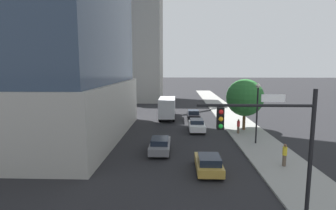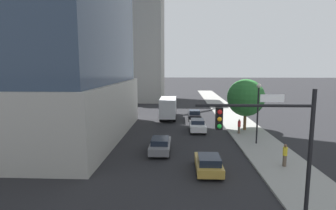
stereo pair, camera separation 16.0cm
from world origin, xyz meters
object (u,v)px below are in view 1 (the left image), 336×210
car_black (193,115)px  car_gold (209,163)px  traffic_light_pole (273,135)px  street_tree (245,98)px  car_white (197,125)px  pedestrian_red_shirt (238,126)px  car_gray (160,145)px  box_truck (167,107)px  street_lamp (257,105)px  pedestrian_yellow_shirt (285,155)px  construction_building (130,29)px

car_black → car_gold: car_black is taller
traffic_light_pole → street_tree: 20.35m
car_white → pedestrian_red_shirt: size_ratio=2.61×
car_black → pedestrian_red_shirt: 9.85m
car_gray → box_truck: size_ratio=0.55×
street_lamp → car_black: (-5.58, 12.70, -3.37)m
car_white → street_lamp: bearing=-44.9°
car_black → pedestrian_yellow_shirt: 19.91m
car_gray → pedestrian_yellow_shirt: bearing=-18.8°
car_black → car_white: car_black is taller
construction_building → pedestrian_red_shirt: 40.03m
car_black → pedestrian_red_shirt: pedestrian_red_shirt is taller
car_gray → box_truck: bearing=90.0°
street_tree → box_truck: (-9.75, 7.61, -2.31)m
construction_building → street_lamp: construction_building is taller
car_gold → pedestrian_yellow_shirt: size_ratio=2.29×
car_gold → pedestrian_red_shirt: pedestrian_red_shirt is taller
traffic_light_pole → car_gold: size_ratio=1.64×
construction_building → box_truck: bearing=-67.4°
car_white → pedestrian_yellow_shirt: pedestrian_yellow_shirt is taller
car_white → car_gold: bearing=-90.0°
construction_building → car_black: construction_building is taller
traffic_light_pole → car_white: (-2.24, 19.57, -3.83)m
street_tree → construction_building: bearing=122.4°
car_white → pedestrian_red_shirt: (4.72, -1.50, 0.25)m
traffic_light_pole → car_gold: 7.99m
traffic_light_pole → pedestrian_yellow_shirt: size_ratio=3.76×
street_tree → car_gray: size_ratio=1.42×
street_lamp → car_white: 8.55m
car_white → car_gold: size_ratio=1.08×
traffic_light_pole → pedestrian_red_shirt: size_ratio=3.96×
street_tree → car_black: (-5.83, 6.69, -3.39)m
construction_building → car_black: (13.37, -23.56, -15.70)m
street_tree → pedestrian_yellow_shirt: size_ratio=3.53×
pedestrian_red_shirt → car_gold: bearing=-112.4°
street_tree → pedestrian_red_shirt: 3.83m
construction_building → car_gold: size_ratio=9.04×
pedestrian_red_shirt → traffic_light_pole: bearing=-97.8°
car_black → box_truck: 4.18m
street_lamp → car_gold: 9.88m
street_lamp → pedestrian_red_shirt: street_lamp is taller
car_gold → car_white: bearing=90.0°
street_tree → pedestrian_red_shirt: street_tree is taller
car_gray → car_white: bearing=65.1°
construction_building → box_truck: (9.44, -22.63, -14.62)m
street_tree → traffic_light_pole: bearing=-100.1°
street_tree → car_white: size_ratio=1.43×
car_gray → car_gold: car_gray is taller
pedestrian_red_shirt → street_lamp: bearing=-78.0°
box_truck → pedestrian_yellow_shirt: box_truck is taller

